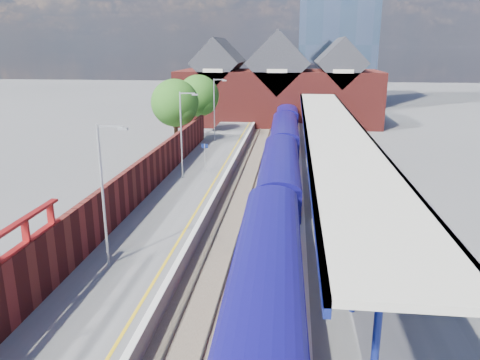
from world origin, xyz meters
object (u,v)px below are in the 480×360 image
object	(u,v)px
lamp_post_b	(105,187)
parked_car_dark	(405,264)
parked_car_silver	(404,282)
lamp_post_d	(215,106)
platform_sign	(205,153)
parked_car_blue	(375,203)
parked_car_red	(415,257)
train	(282,150)
lamp_post_c	(183,130)

from	to	relation	value
lamp_post_b	parked_car_dark	xyz separation A→B (m)	(14.13, 0.38, -3.37)
lamp_post_b	parked_car_silver	bearing A→B (deg)	-6.76
lamp_post_b	parked_car_silver	size ratio (longest dim) A/B	1.59
lamp_post_d	platform_sign	distance (m)	14.25
parked_car_blue	parked_car_red	bearing A→B (deg)	167.17
train	lamp_post_d	xyz separation A→B (m)	(-7.86, 9.48, 2.87)
lamp_post_d	platform_sign	world-z (taller)	lamp_post_d
train	parked_car_blue	bearing A→B (deg)	-64.13
lamp_post_d	parked_car_dark	distance (m)	34.79
parked_car_dark	parked_car_red	bearing A→B (deg)	-47.75
lamp_post_b	parked_car_blue	size ratio (longest dim) A/B	1.59
lamp_post_d	parked_car_red	world-z (taller)	lamp_post_d
train	parked_car_dark	size ratio (longest dim) A/B	15.29
lamp_post_d	lamp_post_c	bearing A→B (deg)	-90.00
parked_car_silver	parked_car_dark	xyz separation A→B (m)	(0.49, 2.00, -0.10)
train	parked_car_silver	world-z (taller)	train
lamp_post_c	parked_car_blue	bearing A→B (deg)	-24.88
parked_car_red	parked_car_blue	world-z (taller)	parked_car_red
lamp_post_b	parked_car_dark	world-z (taller)	lamp_post_b
lamp_post_b	parked_car_blue	bearing A→B (deg)	33.51
lamp_post_c	parked_car_silver	distance (m)	22.52
train	lamp_post_d	bearing A→B (deg)	129.64
platform_sign	parked_car_dark	size ratio (longest dim) A/B	0.58
lamp_post_b	platform_sign	bearing A→B (deg)	85.67
parked_car_blue	lamp_post_b	bearing A→B (deg)	106.78
parked_car_red	parked_car_blue	distance (m)	8.31
lamp_post_b	parked_car_blue	distance (m)	17.38
train	lamp_post_c	xyz separation A→B (m)	(-7.86, -6.52, 2.87)
parked_car_dark	parked_car_blue	size ratio (longest dim) A/B	0.98
lamp_post_c	platform_sign	world-z (taller)	lamp_post_c
platform_sign	train	bearing A→B (deg)	34.82
parked_car_silver	lamp_post_c	bearing A→B (deg)	59.31
lamp_post_c	parked_car_dark	distance (m)	21.33
train	lamp_post_d	world-z (taller)	lamp_post_d
train	lamp_post_b	distance (m)	24.02
lamp_post_d	parked_car_red	size ratio (longest dim) A/B	1.89
lamp_post_d	parked_car_dark	xyz separation A→B (m)	(14.13, -31.62, -3.37)
train	parked_car_red	bearing A→B (deg)	-72.07
lamp_post_d	train	bearing A→B (deg)	-50.36
lamp_post_c	platform_sign	distance (m)	3.34
parked_car_red	platform_sign	bearing A→B (deg)	46.69
train	parked_car_dark	world-z (taller)	train
lamp_post_c	parked_car_dark	size ratio (longest dim) A/B	1.62
lamp_post_c	lamp_post_d	xyz separation A→B (m)	(0.00, 16.00, 0.00)
parked_car_silver	platform_sign	bearing A→B (deg)	53.60
train	parked_car_red	xyz separation A→B (m)	(6.92, -21.39, -0.49)
parked_car_dark	lamp_post_d	bearing A→B (deg)	17.44
lamp_post_c	parked_car_blue	distance (m)	16.03
train	parked_car_blue	distance (m)	14.57
parked_car_red	parked_car_silver	size ratio (longest dim) A/B	0.84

